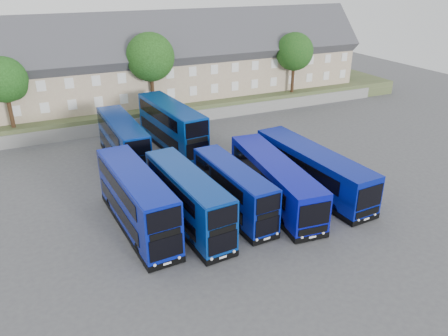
{
  "coord_description": "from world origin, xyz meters",
  "views": [
    {
      "loc": [
        -12.2,
        -25.86,
        17.71
      ],
      "look_at": [
        2.17,
        5.07,
        2.2
      ],
      "focal_mm": 35.0,
      "sensor_mm": 36.0,
      "label": 1
    }
  ],
  "objects_px": {
    "coach_east_a": "(274,182)",
    "tree_east": "(295,53)",
    "tree_mid": "(151,59)",
    "dd_front_left": "(137,201)",
    "tree_west": "(6,81)",
    "tree_far": "(303,41)",
    "dd_front_mid": "(188,200)"
  },
  "relations": [
    {
      "from": "coach_east_a",
      "to": "tree_east",
      "type": "relative_size",
      "value": 1.63
    },
    {
      "from": "coach_east_a",
      "to": "tree_mid",
      "type": "relative_size",
      "value": 1.45
    },
    {
      "from": "coach_east_a",
      "to": "tree_east",
      "type": "distance_m",
      "value": 29.39
    },
    {
      "from": "dd_front_left",
      "to": "coach_east_a",
      "type": "xyz_separation_m",
      "value": [
        11.37,
        -0.58,
        -0.47
      ]
    },
    {
      "from": "coach_east_a",
      "to": "tree_west",
      "type": "distance_m",
      "value": 30.6
    },
    {
      "from": "tree_far",
      "to": "tree_mid",
      "type": "bearing_deg",
      "value": -165.96
    },
    {
      "from": "dd_front_mid",
      "to": "tree_far",
      "type": "relative_size",
      "value": 1.26
    },
    {
      "from": "tree_west",
      "to": "coach_east_a",
      "type": "bearing_deg",
      "value": -50.78
    },
    {
      "from": "dd_front_mid",
      "to": "tree_west",
      "type": "distance_m",
      "value": 26.94
    },
    {
      "from": "dd_front_left",
      "to": "tree_far",
      "type": "relative_size",
      "value": 1.33
    },
    {
      "from": "coach_east_a",
      "to": "tree_east",
      "type": "xyz_separation_m",
      "value": [
        16.94,
        23.35,
        5.63
      ]
    },
    {
      "from": "coach_east_a",
      "to": "tree_east",
      "type": "bearing_deg",
      "value": 59.74
    },
    {
      "from": "tree_mid",
      "to": "tree_far",
      "type": "height_order",
      "value": "tree_mid"
    },
    {
      "from": "tree_east",
      "to": "dd_front_left",
      "type": "bearing_deg",
      "value": -141.19
    },
    {
      "from": "tree_west",
      "to": "dd_front_mid",
      "type": "bearing_deg",
      "value": -64.93
    },
    {
      "from": "dd_front_left",
      "to": "dd_front_mid",
      "type": "xyz_separation_m",
      "value": [
        3.53,
        -1.21,
        -0.12
      ]
    },
    {
      "from": "tree_east",
      "to": "tree_far",
      "type": "bearing_deg",
      "value": 49.4
    },
    {
      "from": "dd_front_left",
      "to": "dd_front_mid",
      "type": "bearing_deg",
      "value": -22.81
    },
    {
      "from": "tree_west",
      "to": "tree_east",
      "type": "bearing_deg",
      "value": 0.0
    },
    {
      "from": "dd_front_mid",
      "to": "tree_west",
      "type": "relative_size",
      "value": 1.43
    },
    {
      "from": "dd_front_mid",
      "to": "tree_far",
      "type": "xyz_separation_m",
      "value": [
        30.78,
        30.98,
        5.62
      ]
    },
    {
      "from": "tree_mid",
      "to": "tree_east",
      "type": "xyz_separation_m",
      "value": [
        20.0,
        -0.5,
        -0.68
      ]
    },
    {
      "from": "tree_mid",
      "to": "tree_east",
      "type": "distance_m",
      "value": 20.02
    },
    {
      "from": "tree_west",
      "to": "tree_mid",
      "type": "xyz_separation_m",
      "value": [
        16.0,
        0.5,
        1.02
      ]
    },
    {
      "from": "dd_front_mid",
      "to": "coach_east_a",
      "type": "distance_m",
      "value": 7.87
    },
    {
      "from": "dd_front_left",
      "to": "tree_west",
      "type": "height_order",
      "value": "tree_west"
    },
    {
      "from": "dd_front_left",
      "to": "dd_front_mid",
      "type": "height_order",
      "value": "dd_front_left"
    },
    {
      "from": "dd_front_left",
      "to": "coach_east_a",
      "type": "height_order",
      "value": "dd_front_left"
    },
    {
      "from": "dd_front_left",
      "to": "dd_front_mid",
      "type": "distance_m",
      "value": 3.74
    },
    {
      "from": "coach_east_a",
      "to": "tree_mid",
      "type": "bearing_deg",
      "value": 103.01
    },
    {
      "from": "coach_east_a",
      "to": "tree_west",
      "type": "height_order",
      "value": "tree_west"
    },
    {
      "from": "tree_far",
      "to": "tree_east",
      "type": "bearing_deg",
      "value": -130.6
    }
  ]
}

